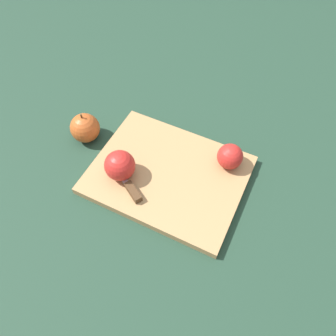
% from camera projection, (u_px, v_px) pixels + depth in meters
% --- Properties ---
extents(ground_plane, '(4.00, 4.00, 0.00)m').
position_uv_depth(ground_plane, '(168.00, 177.00, 0.84)').
color(ground_plane, '#1E3828').
extents(cutting_board, '(0.39, 0.31, 0.02)m').
position_uv_depth(cutting_board, '(168.00, 175.00, 0.83)').
color(cutting_board, '#A37A4C').
rests_on(cutting_board, ground_plane).
extents(apple_half_left, '(0.06, 0.06, 0.06)m').
position_uv_depth(apple_half_left, '(230.00, 157.00, 0.81)').
color(apple_half_left, red).
rests_on(apple_half_left, cutting_board).
extents(apple_half_right, '(0.08, 0.08, 0.08)m').
position_uv_depth(apple_half_right, '(120.00, 165.00, 0.79)').
color(apple_half_right, red).
rests_on(apple_half_right, cutting_board).
extents(knife, '(0.13, 0.09, 0.02)m').
position_uv_depth(knife, '(131.00, 189.00, 0.79)').
color(knife, silver).
rests_on(knife, cutting_board).
extents(apple_whole, '(0.08, 0.08, 0.09)m').
position_uv_depth(apple_whole, '(85.00, 128.00, 0.88)').
color(apple_whole, '#AD4C1E').
rests_on(apple_whole, ground_plane).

